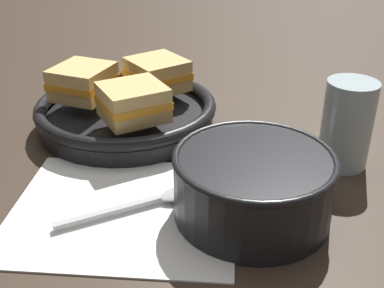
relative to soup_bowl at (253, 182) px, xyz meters
The scene contains 9 objects.
ground_plane 0.07m from the soup_bowl, 153.22° to the left, with size 4.00×4.00×0.00m, color #382B21.
napkin 0.15m from the soup_bowl, behind, with size 0.25×0.22×0.00m.
soup_bowl is the anchor object (origin of this frame).
spoon 0.10m from the soup_bowl, 169.78° to the left, with size 0.16×0.10×0.01m.
skillet 0.27m from the soup_bowl, 128.41° to the left, with size 0.26×0.26×0.04m.
sandwich_near_left 0.33m from the soup_bowl, 135.85° to the left, with size 0.10×0.10×0.05m.
sandwich_near_right 0.21m from the soup_bowl, 134.08° to the left, with size 0.11×0.11×0.05m.
sandwich_far_left 0.29m from the soup_bowl, 115.94° to the left, with size 0.11×0.11×0.05m.
drinking_glass 0.17m from the soup_bowl, 43.01° to the left, with size 0.06×0.06×0.11m.
Camera 1 is at (0.01, -0.46, 0.32)m, focal length 45.00 mm.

